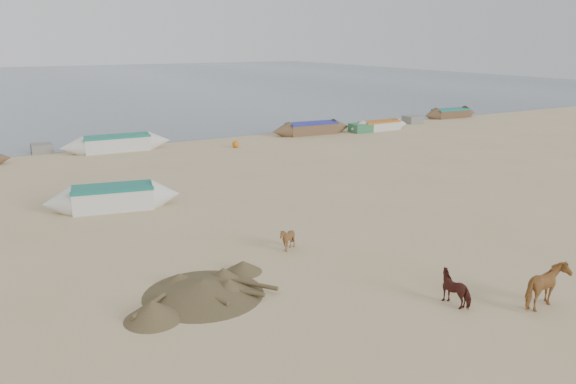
% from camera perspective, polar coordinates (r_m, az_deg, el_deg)
% --- Properties ---
extents(ground, '(140.00, 140.00, 0.00)m').
position_cam_1_polar(ground, '(18.74, 6.01, -5.78)').
color(ground, tan).
rests_on(ground, ground).
extents(sea, '(160.00, 160.00, 0.00)m').
position_cam_1_polar(sea, '(96.99, -23.51, 10.11)').
color(sea, slate).
rests_on(sea, ground).
extents(cow_adult, '(1.48, 0.86, 1.18)m').
position_cam_1_polar(cow_adult, '(15.96, 24.77, -8.75)').
color(cow_adult, '#9C6633').
rests_on(cow_adult, ground).
extents(calf_front, '(0.82, 0.75, 0.80)m').
position_cam_1_polar(calf_front, '(18.38, -0.07, -4.78)').
color(calf_front, brown).
rests_on(calf_front, ground).
extents(calf_right, '(1.09, 1.13, 0.87)m').
position_cam_1_polar(calf_right, '(15.49, 16.81, -9.31)').
color(calf_right, '#4C2018').
rests_on(calf_right, ground).
extents(near_canoe, '(5.54, 2.33, 0.96)m').
position_cam_1_polar(near_canoe, '(23.88, -17.36, -0.54)').
color(near_canoe, silver).
rests_on(near_canoe, ground).
extents(debris_pile, '(3.87, 3.87, 0.43)m').
position_cam_1_polar(debris_pile, '(15.58, -8.62, -9.54)').
color(debris_pile, brown).
rests_on(debris_pile, ground).
extents(waterline_canoes, '(56.86, 4.02, 0.98)m').
position_cam_1_polar(waterline_canoes, '(36.26, -14.94, 4.81)').
color(waterline_canoes, brown).
rests_on(waterline_canoes, ground).
extents(beach_clutter, '(42.97, 4.98, 0.64)m').
position_cam_1_polar(beach_clutter, '(37.49, -7.30, 5.33)').
color(beach_clutter, '#2C632E').
rests_on(beach_clutter, ground).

